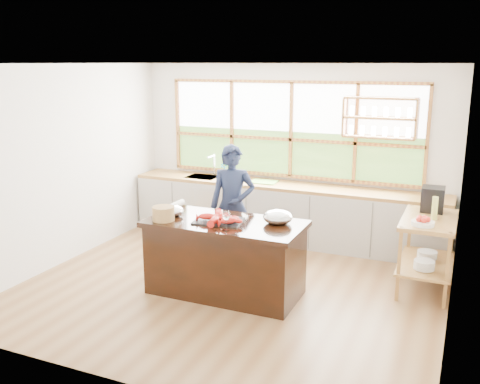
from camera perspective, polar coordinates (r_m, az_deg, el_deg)
The scene contains 18 objects.
ground_plane at distance 6.75m, azimuth -0.83°, elevation -10.03°, with size 5.00×5.00×0.00m, color olive.
room_shell at distance 6.71m, azimuth 1.11°, elevation 5.43°, with size 5.02×4.52×2.71m.
back_counter at distance 8.31m, azimuth 4.55°, elevation -2.15°, with size 4.90×0.63×0.90m.
right_shelf_unit at distance 6.86m, azimuth 19.36°, elevation -5.03°, with size 0.62×1.10×0.90m.
island at distance 6.41m, azimuth -1.59°, elevation -6.97°, with size 1.85×0.90×0.90m.
cook at distance 7.19m, azimuth -0.81°, elevation -1.52°, with size 0.61×0.40×1.66m, color #151D36.
potted_plant at distance 8.60m, azimuth -1.71°, elevation 2.36°, with size 0.13×0.09×0.25m, color slate.
cutting_board at distance 8.30m, azimuth 2.55°, elevation 1.09°, with size 0.40×0.30×0.01m, color #6BB33F.
espresso_machine at distance 7.07m, azimuth 19.87°, elevation -0.73°, with size 0.27×0.29×0.31m, color black.
wine_bottle at distance 6.71m, azimuth 20.06°, elevation -1.63°, with size 0.07×0.07×0.28m, color #BAC556.
fruit_bowl at distance 6.45m, azimuth 18.92°, elevation -3.03°, with size 0.26×0.26×0.11m.
slate_board at distance 6.26m, azimuth -2.31°, elevation -3.10°, with size 0.55×0.40×0.02m, color black.
lobster_pile at distance 6.21m, azimuth -2.25°, elevation -2.76°, with size 0.52×0.48×0.08m.
mixing_bowl_left at distance 6.54m, azimuth -7.24°, elevation -2.00°, with size 0.28×0.28×0.13m, color #ACB0B3.
mixing_bowl_right at distance 6.19m, azimuth 4.06°, elevation -2.70°, with size 0.34×0.34×0.17m, color #ACB0B3.
wine_glass at distance 5.89m, azimuth -1.48°, elevation -2.62°, with size 0.08×0.08×0.22m.
wicker_basket at distance 6.35m, azimuth -8.17°, elevation -2.29°, with size 0.26×0.26×0.17m, color #A28542.
parchment_roll at distance 6.88m, azimuth -6.81°, elevation -1.37°, with size 0.08×0.08×0.30m, color white.
Camera 1 is at (2.55, -5.63, 2.72)m, focal length 40.00 mm.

